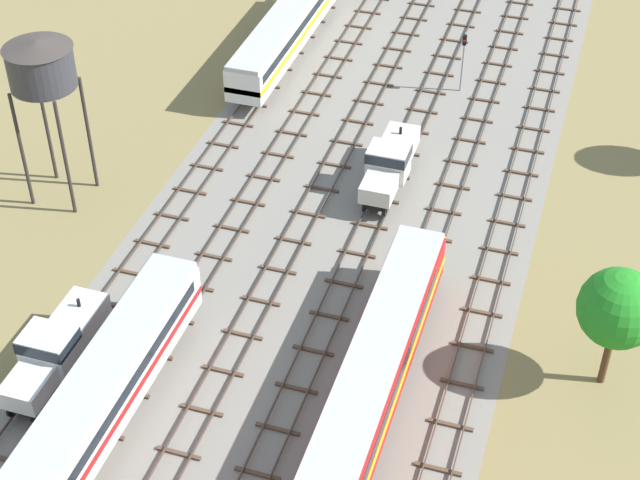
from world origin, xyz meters
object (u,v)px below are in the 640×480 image
(water_tower, at_px, (41,66))
(signal_post_nearest, at_px, (463,55))
(diesel_railcar_centre_right_midfar, at_px, (377,365))
(diesel_railcar_far_left_farther, at_px, (286,28))
(passenger_coach_left_near, at_px, (85,417))
(shunter_loco_centre_far, at_px, (390,162))
(shunter_loco_far_left_mid, at_px, (55,347))

(water_tower, height_order, signal_post_nearest, water_tower)
(diesel_railcar_centre_right_midfar, bearing_deg, water_tower, 155.11)
(diesel_railcar_far_left_farther, bearing_deg, diesel_railcar_centre_right_midfar, -63.78)
(diesel_railcar_centre_right_midfar, distance_m, water_tower, 28.43)
(diesel_railcar_centre_right_midfar, distance_m, signal_post_nearest, 33.41)
(passenger_coach_left_near, height_order, shunter_loco_centre_far, passenger_coach_left_near)
(shunter_loco_far_left_mid, distance_m, water_tower, 18.72)
(shunter_loco_centre_far, xyz_separation_m, diesel_railcar_far_left_farther, (-12.72, 15.30, 0.59))
(shunter_loco_far_left_mid, distance_m, shunter_loco_centre_far, 25.94)
(diesel_railcar_far_left_farther, height_order, signal_post_nearest, signal_post_nearest)
(shunter_loco_far_left_mid, distance_m, diesel_railcar_far_left_farther, 37.91)
(diesel_railcar_centre_right_midfar, relative_size, diesel_railcar_far_left_farther, 1.00)
(water_tower, bearing_deg, shunter_loco_centre_far, 20.09)
(signal_post_nearest, bearing_deg, water_tower, -136.36)
(passenger_coach_left_near, relative_size, diesel_railcar_far_left_farther, 1.07)
(passenger_coach_left_near, xyz_separation_m, shunter_loco_far_left_mid, (-4.24, 4.32, -0.60))
(passenger_coach_left_near, height_order, signal_post_nearest, signal_post_nearest)
(shunter_loco_far_left_mid, bearing_deg, diesel_railcar_far_left_farther, 90.00)
(shunter_loco_far_left_mid, xyz_separation_m, diesel_railcar_centre_right_midfar, (16.97, 3.46, 0.59))
(shunter_loco_centre_far, xyz_separation_m, signal_post_nearest, (2.12, 14.19, 1.18))
(shunter_loco_far_left_mid, xyz_separation_m, water_tower, (-7.97, 15.03, 7.81))
(diesel_railcar_centre_right_midfar, xyz_separation_m, signal_post_nearest, (-2.12, 33.33, 0.59))
(passenger_coach_left_near, xyz_separation_m, signal_post_nearest, (10.60, 41.11, 0.58))
(passenger_coach_left_near, height_order, water_tower, water_tower)
(shunter_loco_far_left_mid, distance_m, diesel_railcar_centre_right_midfar, 17.32)
(shunter_loco_far_left_mid, bearing_deg, signal_post_nearest, 68.03)
(diesel_railcar_centre_right_midfar, xyz_separation_m, diesel_railcar_far_left_farther, (-16.97, 34.44, 0.00))
(shunter_loco_centre_far, bearing_deg, diesel_railcar_centre_right_midfar, -77.51)
(passenger_coach_left_near, relative_size, signal_post_nearest, 4.41)
(passenger_coach_left_near, distance_m, diesel_railcar_centre_right_midfar, 14.91)
(shunter_loco_centre_far, relative_size, water_tower, 0.73)
(diesel_railcar_centre_right_midfar, height_order, water_tower, water_tower)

